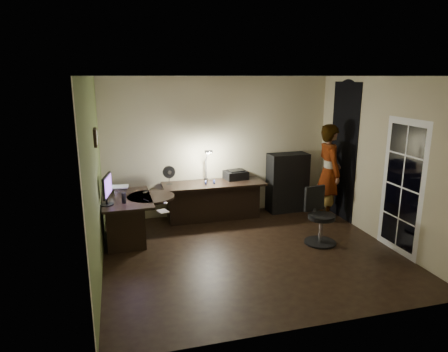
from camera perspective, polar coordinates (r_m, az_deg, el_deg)
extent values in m
cube|color=black|center=(6.42, 3.82, -10.88)|extent=(4.50, 4.00, 0.01)
cube|color=silver|center=(5.82, 4.27, 14.10)|extent=(4.50, 4.00, 0.01)
cube|color=tan|center=(7.86, -0.77, 4.18)|extent=(4.50, 0.01, 2.70)
cube|color=tan|center=(4.21, 13.04, -5.00)|extent=(4.50, 0.01, 2.70)
cube|color=tan|center=(5.66, -18.06, -0.41)|extent=(0.01, 4.00, 2.70)
cube|color=tan|center=(7.03, 21.68, 2.01)|extent=(0.01, 4.00, 2.70)
cube|color=#54632F|center=(5.66, -17.91, -0.40)|extent=(0.00, 4.00, 2.70)
cube|color=black|center=(7.96, 16.67, 3.36)|extent=(0.01, 0.90, 2.60)
cube|color=white|center=(6.67, 24.10, -1.50)|extent=(0.02, 0.92, 2.10)
cube|color=black|center=(6.01, -17.91, 5.27)|extent=(0.04, 0.30, 0.25)
cube|color=black|center=(6.93, -13.57, -5.98)|extent=(0.82, 1.30, 0.74)
cube|color=black|center=(7.69, -1.45, -3.61)|extent=(1.94, 0.68, 0.73)
cube|color=black|center=(8.23, 9.04, -0.92)|extent=(0.81, 0.42, 1.19)
cube|color=silver|center=(7.19, -14.77, -1.86)|extent=(0.26, 0.24, 0.09)
cube|color=silver|center=(7.15, -14.85, -0.64)|extent=(0.36, 0.35, 0.23)
cube|color=black|center=(6.47, -16.47, -2.53)|extent=(0.20, 0.54, 0.35)
ellipsoid|color=silver|center=(6.37, -8.36, -3.85)|extent=(0.07, 0.10, 0.03)
cube|color=black|center=(7.08, -11.13, -2.25)|extent=(0.11, 0.14, 0.01)
cube|color=black|center=(6.60, -11.04, -3.42)|extent=(0.08, 0.13, 0.01)
cylinder|color=black|center=(6.51, -14.12, -3.09)|extent=(0.07, 0.07, 0.17)
cube|color=silver|center=(6.03, -8.71, -5.00)|extent=(0.19, 0.22, 0.01)
cube|color=black|center=(7.53, -7.87, 0.10)|extent=(0.26, 0.18, 0.36)
cube|color=navy|center=(7.52, -2.04, -0.84)|extent=(0.21, 0.11, 0.10)
cube|color=black|center=(7.86, 1.69, 0.17)|extent=(0.47, 0.39, 0.19)
cube|color=black|center=(7.68, -2.59, 1.75)|extent=(0.24, 0.35, 0.69)
cube|color=black|center=(6.75, 13.78, -5.66)|extent=(0.60, 0.60, 0.93)
imported|color=#D8A88C|center=(7.83, 14.75, 0.48)|extent=(0.49, 0.69, 1.84)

